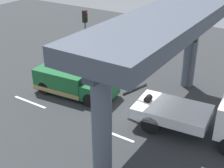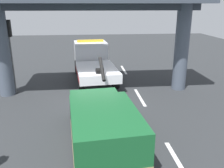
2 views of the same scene
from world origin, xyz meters
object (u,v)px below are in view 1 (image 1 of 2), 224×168
Objects in this scene: towed_van_green at (73,82)px; traffic_light_far at (194,45)px; traffic_light_near at (85,25)px; tow_truck_white at (211,116)px.

traffic_light_far is at bearing 37.72° from towed_van_green.
traffic_light_far reaches higher than traffic_light_near.
traffic_light_far reaches higher than tow_truck_white.
towed_van_green is 1.30× the size of traffic_light_far.
towed_van_green is 7.98m from traffic_light_far.
towed_van_green is at bearing -142.28° from traffic_light_far.
tow_truck_white is 5.63m from traffic_light_far.
towed_van_green is (-8.74, -0.08, -0.42)m from tow_truck_white.
tow_truck_white is at bearing 0.51° from towed_van_green.
tow_truck_white is at bearing -22.39° from traffic_light_near.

